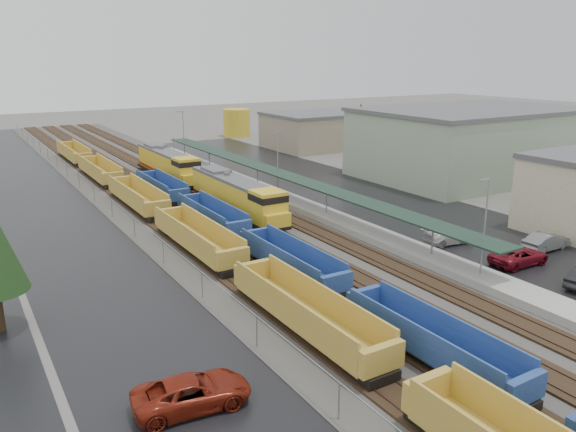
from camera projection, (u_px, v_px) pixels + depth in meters
name	position (u px, v px, depth m)	size (l,w,h in m)	color
ballast_strip	(172.00, 192.00, 70.30)	(20.00, 160.00, 0.08)	#302D2B
trackbed	(172.00, 191.00, 70.27)	(14.60, 160.00, 0.22)	black
west_parking_lot	(44.00, 208.00, 62.80)	(10.00, 160.00, 0.02)	black
east_commuter_lot	(342.00, 189.00, 71.61)	(16.00, 100.00, 0.02)	black
station_platform	(278.00, 193.00, 66.66)	(3.00, 80.00, 8.00)	#9E9B93
chainlink_fence	(97.00, 191.00, 63.83)	(0.08, 160.04, 2.02)	gray
industrial_buildings	(472.00, 149.00, 76.43)	(32.52, 75.30, 9.50)	#B5AA8B
distant_hills	(146.00, 101.00, 216.48)	(301.00, 140.00, 25.20)	#45513F
tree_east	(360.00, 128.00, 80.92)	(4.40, 4.40, 10.00)	#332316
locomotive_lead	(238.00, 196.00, 58.85)	(2.82, 18.60, 4.21)	black
locomotive_trail	(168.00, 164.00, 76.10)	(2.82, 18.60, 4.21)	black
well_string_yellow	(197.00, 239.00, 48.34)	(2.76, 117.84, 2.45)	gold
well_string_blue	(349.00, 296.00, 37.00)	(2.54, 86.68, 2.25)	navy
storage_tank	(237.00, 123.00, 118.96)	(5.70, 5.70, 5.70)	gold
parked_car_west_c	(192.00, 393.00, 26.92)	(5.72, 2.64, 1.59)	maroon
parked_car_east_b	(519.00, 256.00, 45.54)	(5.27, 2.43, 1.46)	maroon
parked_car_east_c	(449.00, 236.00, 50.70)	(5.07, 2.06, 1.47)	silver
parked_car_east_e	(546.00, 242.00, 48.94)	(4.72, 1.64, 1.55)	slate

